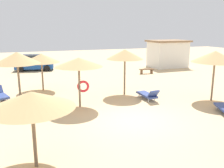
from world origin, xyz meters
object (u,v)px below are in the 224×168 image
Objects in this scene: parasol_2 at (31,100)px; parasol_4 at (17,58)px; parasol_5 at (125,54)px; bench_0 at (147,70)px; lounger_1 at (41,100)px; lounger_4 at (0,95)px; parasol_0 at (215,57)px; parasol_6 at (41,58)px; lounger_5 at (148,95)px; beach_cabana at (168,53)px; parasol_1 at (79,63)px; parked_car at (34,63)px.

parasol_4 is at bearing 93.63° from parasol_2.
bench_0 is at bearing 51.23° from parasol_5.
parasol_4 is at bearing -178.60° from parasol_5.
parasol_5 is (6.29, 7.26, 0.48)m from parasol_2.
lounger_4 is (-2.36, 2.03, 0.01)m from lounger_1.
lounger_1 is at bearing -13.03° from parasol_4.
parasol_0 is at bearing -15.51° from lounger_1.
parasol_6 reaches higher than lounger_4.
lounger_5 is 0.43× the size of beach_cabana.
bench_0 is (13.20, 4.92, 0.02)m from lounger_4.
beach_cabana is at bearing 33.30° from lounger_1.
parasol_1 is 1.06× the size of parasol_6.
parasol_2 is at bearing -129.91° from bench_0.
parasol_6 reaches higher than lounger_1.
beach_cabana is at bearing 40.41° from parasol_1.
parasol_5 reaches higher than lounger_1.
parked_car is (-6.22, 14.26, 0.50)m from lounger_5.
parasol_4 is 1.68× the size of lounger_5.
beach_cabana is (14.93, -3.01, 0.77)m from parked_car.
parasol_0 is 0.99× the size of parasol_4.
parasol_0 is 13.84m from beach_cabana.
parasol_6 is at bearing 148.47° from parasol_5.
parasol_4 is 6.74m from parasol_5.
parasol_0 reaches higher than bench_0.
parasol_6 reaches higher than bench_0.
lounger_4 is (-7.96, 1.60, -2.44)m from parasol_5.
lounger_1 is at bearing -91.33° from parked_car.
parasol_1 is 1.47× the size of lounger_4.
parasol_5 is at bearing 4.35° from lounger_1.
parasol_0 reaches higher than parked_car.
bench_0 is 5.49m from beach_cabana.
beach_cabana reaches higher than parked_car.
parasol_0 is 4.70m from lounger_5.
lounger_5 is 15.56m from parked_car.
parasol_2 is 7.13m from parasol_4.
lounger_4 is at bearing -159.56° from bench_0.
parasol_0 is 11.61m from parasol_2.
lounger_1 is 1.02× the size of lounger_5.
parasol_1 reaches higher than lounger_5.
beach_cabana reaches higher than lounger_4.
lounger_5 is at bearing -127.76° from beach_cabana.
parasol_5 reaches higher than parasol_6.
parasol_1 is 1.49× the size of lounger_1.
parasol_6 is 16.14m from beach_cabana.
lounger_5 is 14.29m from beach_cabana.
parasol_1 is (-8.10, 1.66, -0.20)m from parasol_0.
parasol_2 reaches higher than lounger_4.
parasol_4 reaches higher than parasol_5.
beach_cabana is at bearing 68.61° from parasol_0.
parasol_6 is 1.38× the size of lounger_4.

